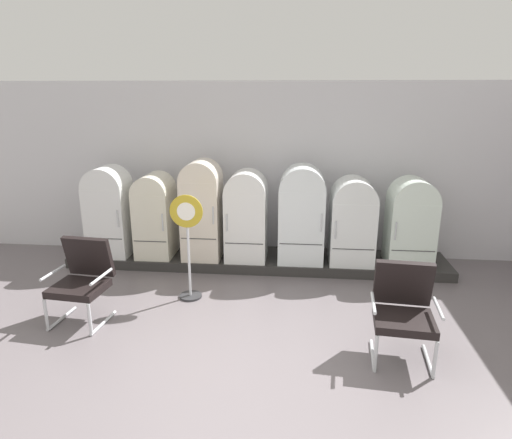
% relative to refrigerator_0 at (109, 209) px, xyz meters
% --- Properties ---
extents(ground, '(12.00, 10.00, 0.05)m').
position_rel_refrigerator_0_xyz_m(ground, '(2.43, -2.89, -0.97)').
color(ground, slate).
extents(back_wall, '(11.76, 0.12, 2.97)m').
position_rel_refrigerator_0_xyz_m(back_wall, '(2.43, 0.77, 0.56)').
color(back_wall, silver).
rests_on(back_wall, ground).
extents(display_plinth, '(6.23, 0.95, 0.16)m').
position_rel_refrigerator_0_xyz_m(display_plinth, '(2.43, 0.13, -0.86)').
color(display_plinth, '#2E2C2A').
rests_on(display_plinth, ground).
extents(refrigerator_0, '(0.67, 0.63, 1.49)m').
position_rel_refrigerator_0_xyz_m(refrigerator_0, '(0.00, 0.00, 0.00)').
color(refrigerator_0, white).
rests_on(refrigerator_0, display_plinth).
extents(refrigerator_1, '(0.58, 0.71, 1.38)m').
position_rel_refrigerator_0_xyz_m(refrigerator_1, '(0.77, 0.04, -0.06)').
color(refrigerator_1, silver).
rests_on(refrigerator_1, display_plinth).
extents(refrigerator_2, '(0.61, 0.65, 1.61)m').
position_rel_refrigerator_0_xyz_m(refrigerator_2, '(1.56, 0.01, 0.07)').
color(refrigerator_2, silver).
rests_on(refrigerator_2, display_plinth).
extents(refrigerator_3, '(0.65, 0.64, 1.46)m').
position_rel_refrigerator_0_xyz_m(refrigerator_3, '(2.28, 0.01, -0.02)').
color(refrigerator_3, white).
rests_on(refrigerator_3, display_plinth).
extents(refrigerator_4, '(0.71, 0.67, 1.55)m').
position_rel_refrigerator_0_xyz_m(refrigerator_4, '(3.16, 0.02, 0.03)').
color(refrigerator_4, white).
rests_on(refrigerator_4, display_plinth).
extents(refrigerator_5, '(0.69, 0.70, 1.37)m').
position_rel_refrigerator_0_xyz_m(refrigerator_5, '(3.96, 0.03, -0.07)').
color(refrigerator_5, white).
rests_on(refrigerator_5, display_plinth).
extents(refrigerator_6, '(0.69, 0.64, 1.39)m').
position_rel_refrigerator_0_xyz_m(refrigerator_6, '(4.85, 0.01, -0.06)').
color(refrigerator_6, silver).
rests_on(refrigerator_6, display_plinth).
extents(armchair_left, '(0.74, 0.73, 1.05)m').
position_rel_refrigerator_0_xyz_m(armchair_left, '(0.43, -1.89, -0.37)').
color(armchair_left, silver).
rests_on(armchair_left, ground).
extents(armchair_right, '(0.73, 0.73, 1.05)m').
position_rel_refrigerator_0_xyz_m(armchair_right, '(4.26, -2.34, -0.37)').
color(armchair_right, silver).
rests_on(armchair_right, ground).
extents(sign_stand, '(0.45, 0.32, 1.49)m').
position_rel_refrigerator_0_xyz_m(sign_stand, '(1.62, -1.19, -0.21)').
color(sign_stand, '#2D2D30').
rests_on(sign_stand, ground).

